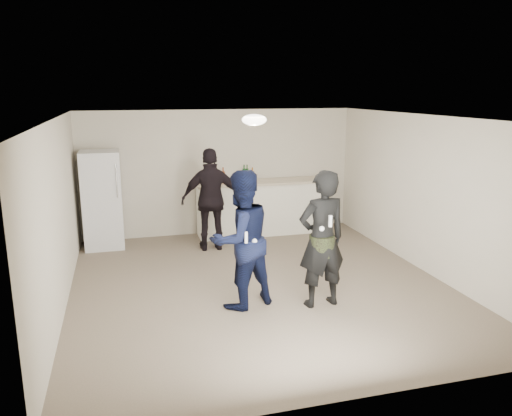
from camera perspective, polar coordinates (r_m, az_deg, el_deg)
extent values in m
plane|color=#6B5B4C|center=(7.64, 0.40, -8.76)|extent=(6.00, 6.00, 0.00)
plane|color=silver|center=(7.08, 0.43, 10.32)|extent=(6.00, 6.00, 0.00)
plane|color=beige|center=(10.13, -4.17, 4.09)|extent=(6.00, 0.00, 6.00)
plane|color=beige|center=(4.56, 10.70, -7.78)|extent=(6.00, 0.00, 6.00)
plane|color=beige|center=(7.05, -21.64, -0.93)|extent=(0.00, 6.00, 6.00)
plane|color=beige|center=(8.41, 18.78, 1.50)|extent=(0.00, 6.00, 6.00)
cube|color=white|center=(10.14, 0.71, -0.04)|extent=(2.60, 0.56, 1.05)
cube|color=beige|center=(10.02, 0.72, 2.99)|extent=(2.68, 0.64, 0.04)
cube|color=silver|center=(9.62, -17.15, 0.92)|extent=(0.70, 0.70, 1.80)
cylinder|color=silver|center=(9.18, -15.64, 2.98)|extent=(0.02, 0.02, 0.60)
ellipsoid|color=white|center=(7.37, -0.21, 10.05)|extent=(0.36, 0.36, 0.16)
cylinder|color=silver|center=(9.83, -4.47, 3.37)|extent=(0.08, 0.08, 0.17)
imported|color=#0F1842|center=(6.64, -1.74, -3.64)|extent=(1.10, 0.98, 1.87)
imported|color=black|center=(6.71, 7.54, -3.57)|extent=(0.73, 0.52, 1.87)
cylinder|color=#2A3518|center=(6.74, 7.52, -4.26)|extent=(0.34, 0.34, 0.28)
imported|color=black|center=(9.07, -5.08, 0.95)|extent=(1.12, 0.52, 1.87)
cube|color=silver|center=(6.34, -1.16, -3.37)|extent=(0.04, 0.04, 0.15)
sphere|color=white|center=(6.42, -0.18, -3.81)|extent=(0.07, 0.07, 0.07)
cube|color=white|center=(6.41, 8.48, -1.49)|extent=(0.04, 0.04, 0.15)
sphere|color=white|center=(6.42, 7.53, -2.35)|extent=(0.07, 0.07, 0.07)
cylinder|color=#144619|center=(10.06, -1.37, 3.83)|extent=(0.07, 0.07, 0.24)
cylinder|color=#905214|center=(10.01, -0.42, 3.65)|extent=(0.08, 0.08, 0.19)
cylinder|color=silver|center=(9.84, -3.69, 3.37)|extent=(0.07, 0.07, 0.17)
cylinder|color=#933D15|center=(9.82, -3.77, 3.54)|extent=(0.07, 0.07, 0.23)
cylinder|color=#134012|center=(10.02, -1.02, 3.82)|extent=(0.06, 0.06, 0.25)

